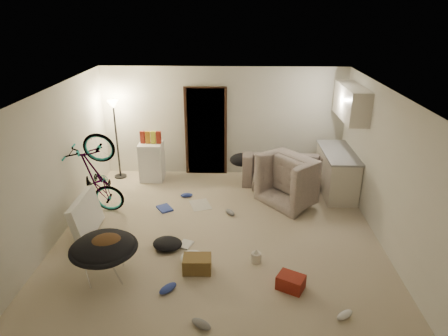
{
  "coord_description": "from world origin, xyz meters",
  "views": [
    {
      "loc": [
        0.28,
        -5.84,
        3.76
      ],
      "look_at": [
        0.09,
        0.6,
        1.1
      ],
      "focal_mm": 32.0,
      "sensor_mm": 36.0,
      "label": 1
    }
  ],
  "objects_px": {
    "kitchen_counter": "(336,173)",
    "mini_fridge": "(152,161)",
    "saucer_chair": "(105,253)",
    "floor_lamp": "(115,123)",
    "sofa": "(284,171)",
    "tv_box": "(86,216)",
    "juicer": "(256,257)",
    "drink_case_a": "(197,264)",
    "armchair": "(300,182)",
    "drink_case_b": "(291,282)",
    "bicycle": "(99,192)"
  },
  "relations": [
    {
      "from": "kitchen_counter",
      "to": "mini_fridge",
      "type": "relative_size",
      "value": 1.72
    },
    {
      "from": "kitchen_counter",
      "to": "saucer_chair",
      "type": "bearing_deg",
      "value": -143.04
    },
    {
      "from": "floor_lamp",
      "to": "sofa",
      "type": "distance_m",
      "value": 3.93
    },
    {
      "from": "sofa",
      "to": "tv_box",
      "type": "bearing_deg",
      "value": 34.05
    },
    {
      "from": "juicer",
      "to": "sofa",
      "type": "bearing_deg",
      "value": 75.92
    },
    {
      "from": "sofa",
      "to": "drink_case_a",
      "type": "xyz_separation_m",
      "value": [
        -1.67,
        -3.29,
        -0.15
      ]
    },
    {
      "from": "armchair",
      "to": "drink_case_b",
      "type": "distance_m",
      "value": 2.9
    },
    {
      "from": "floor_lamp",
      "to": "saucer_chair",
      "type": "xyz_separation_m",
      "value": [
        0.8,
        -3.68,
        -0.9
      ]
    },
    {
      "from": "tv_box",
      "to": "drink_case_b",
      "type": "bearing_deg",
      "value": -22.27
    },
    {
      "from": "armchair",
      "to": "bicycle",
      "type": "bearing_deg",
      "value": 61.8
    },
    {
      "from": "armchair",
      "to": "floor_lamp",
      "type": "bearing_deg",
      "value": 36.85
    },
    {
      "from": "armchair",
      "to": "tv_box",
      "type": "distance_m",
      "value": 4.17
    },
    {
      "from": "bicycle",
      "to": "juicer",
      "type": "relative_size",
      "value": 7.41
    },
    {
      "from": "kitchen_counter",
      "to": "tv_box",
      "type": "height_order",
      "value": "kitchen_counter"
    },
    {
      "from": "saucer_chair",
      "to": "bicycle",
      "type": "bearing_deg",
      "value": 110.03
    },
    {
      "from": "bicycle",
      "to": "drink_case_b",
      "type": "height_order",
      "value": "bicycle"
    },
    {
      "from": "tv_box",
      "to": "floor_lamp",
      "type": "bearing_deg",
      "value": 92.24
    },
    {
      "from": "sofa",
      "to": "tv_box",
      "type": "relative_size",
      "value": 1.79
    },
    {
      "from": "tv_box",
      "to": "drink_case_a",
      "type": "xyz_separation_m",
      "value": [
        2.02,
        -1.01,
        -0.23
      ]
    },
    {
      "from": "sofa",
      "to": "mini_fridge",
      "type": "xyz_separation_m",
      "value": [
        -3.0,
        0.1,
        0.16
      ]
    },
    {
      "from": "saucer_chair",
      "to": "juicer",
      "type": "height_order",
      "value": "saucer_chair"
    },
    {
      "from": "armchair",
      "to": "tv_box",
      "type": "xyz_separation_m",
      "value": [
        -3.9,
        -1.46,
        -0.03
      ]
    },
    {
      "from": "bicycle",
      "to": "mini_fridge",
      "type": "bearing_deg",
      "value": -21.18
    },
    {
      "from": "sofa",
      "to": "saucer_chair",
      "type": "height_order",
      "value": "saucer_chair"
    },
    {
      "from": "armchair",
      "to": "juicer",
      "type": "xyz_separation_m",
      "value": [
        -0.98,
        -2.22,
        -0.28
      ]
    },
    {
      "from": "drink_case_a",
      "to": "floor_lamp",
      "type": "bearing_deg",
      "value": 119.91
    },
    {
      "from": "bicycle",
      "to": "sofa",
      "type": "bearing_deg",
      "value": -65.83
    },
    {
      "from": "kitchen_counter",
      "to": "tv_box",
      "type": "distance_m",
      "value": 5.07
    },
    {
      "from": "saucer_chair",
      "to": "juicer",
      "type": "bearing_deg",
      "value": 11.16
    },
    {
      "from": "mini_fridge",
      "to": "saucer_chair",
      "type": "relative_size",
      "value": 0.89
    },
    {
      "from": "saucer_chair",
      "to": "juicer",
      "type": "distance_m",
      "value": 2.29
    },
    {
      "from": "juicer",
      "to": "drink_case_b",
      "type": "bearing_deg",
      "value": -53.31
    },
    {
      "from": "saucer_chair",
      "to": "tv_box",
      "type": "xyz_separation_m",
      "value": [
        -0.7,
        1.2,
        -0.06
      ]
    },
    {
      "from": "saucer_chair",
      "to": "juicer",
      "type": "relative_size",
      "value": 4.27
    },
    {
      "from": "kitchen_counter",
      "to": "drink_case_b",
      "type": "bearing_deg",
      "value": -112.69
    },
    {
      "from": "armchair",
      "to": "drink_case_a",
      "type": "height_order",
      "value": "armchair"
    },
    {
      "from": "bicycle",
      "to": "tv_box",
      "type": "distance_m",
      "value": 0.73
    },
    {
      "from": "saucer_chair",
      "to": "drink_case_b",
      "type": "bearing_deg",
      "value": -3.84
    },
    {
      "from": "saucer_chair",
      "to": "kitchen_counter",
      "type": "bearing_deg",
      "value": 36.96
    },
    {
      "from": "floor_lamp",
      "to": "sofa",
      "type": "bearing_deg",
      "value": -3.02
    },
    {
      "from": "saucer_chair",
      "to": "drink_case_a",
      "type": "height_order",
      "value": "saucer_chair"
    },
    {
      "from": "kitchen_counter",
      "to": "floor_lamp",
      "type": "bearing_deg",
      "value": 172.34
    },
    {
      "from": "mini_fridge",
      "to": "juicer",
      "type": "bearing_deg",
      "value": -54.57
    },
    {
      "from": "tv_box",
      "to": "bicycle",
      "type": "bearing_deg",
      "value": 89.93
    },
    {
      "from": "mini_fridge",
      "to": "sofa",
      "type": "bearing_deg",
      "value": -1.97
    },
    {
      "from": "floor_lamp",
      "to": "tv_box",
      "type": "bearing_deg",
      "value": -87.69
    },
    {
      "from": "tv_box",
      "to": "drink_case_a",
      "type": "relative_size",
      "value": 2.49
    },
    {
      "from": "floor_lamp",
      "to": "saucer_chair",
      "type": "relative_size",
      "value": 1.85
    },
    {
      "from": "sofa",
      "to": "bicycle",
      "type": "bearing_deg",
      "value": 25.19
    },
    {
      "from": "armchair",
      "to": "saucer_chair",
      "type": "relative_size",
      "value": 1.17
    }
  ]
}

